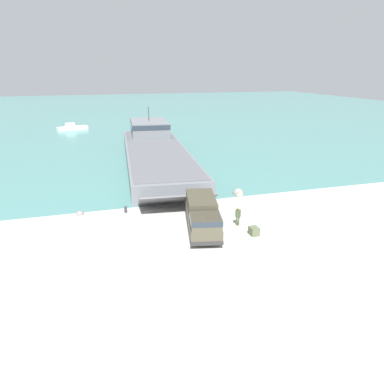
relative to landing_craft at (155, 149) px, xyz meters
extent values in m
plane|color=#B7B5AD|center=(-0.77, -26.66, -1.68)|extent=(240.00, 240.00, 0.00)
cube|color=#477F7A|center=(-0.77, 69.53, -1.68)|extent=(240.00, 180.00, 0.01)
cube|color=slate|center=(-0.28, -2.80, -0.63)|extent=(12.36, 36.71, 2.12)
cube|color=#56565B|center=(-0.28, -2.80, 0.47)|extent=(11.51, 35.21, 0.08)
cube|color=slate|center=(0.96, 9.60, 1.74)|extent=(7.14, 10.65, 2.62)
cube|color=#28333D|center=(0.96, 9.60, 2.51)|extent=(7.33, 10.77, 0.79)
cylinder|color=#3F3F42|center=(0.96, 9.60, 4.26)|extent=(0.16, 0.16, 2.40)
cube|color=#56565B|center=(-2.26, -22.54, -0.51)|extent=(7.83, 4.46, 2.03)
cube|color=#4C4738|center=(-1.34, -27.83, -0.78)|extent=(4.12, 7.86, 1.07)
cube|color=#4C4738|center=(-1.88, -30.24, 0.19)|extent=(2.89, 3.01, 0.87)
cube|color=#28333D|center=(-1.88, -30.24, 0.41)|extent=(2.97, 3.05, 0.43)
cube|color=#413C2E|center=(-1.07, -26.59, 0.37)|extent=(3.42, 5.16, 1.23)
cube|color=#2D2D2D|center=(-2.15, -31.40, -1.17)|extent=(2.58, 0.80, 0.32)
cylinder|color=black|center=(-0.79, -30.33, -1.12)|extent=(0.57, 1.18, 1.14)
cylinder|color=black|center=(-2.91, -29.86, -1.12)|extent=(0.57, 1.18, 1.14)
cylinder|color=black|center=(0.10, -26.34, -1.12)|extent=(0.57, 1.18, 1.14)
cylinder|color=black|center=(-2.02, -25.86, -1.12)|extent=(0.57, 1.18, 1.14)
cylinder|color=black|center=(0.34, -25.26, -1.12)|extent=(0.57, 1.18, 1.14)
cylinder|color=black|center=(-1.77, -24.79, -1.12)|extent=(0.57, 1.18, 1.14)
cylinder|color=#475638|center=(2.08, -27.84, -1.26)|extent=(0.14, 0.14, 0.85)
cylinder|color=#475638|center=(1.95, -27.72, -1.26)|extent=(0.14, 0.14, 0.85)
cube|color=#475638|center=(2.02, -27.78, -0.49)|extent=(0.49, 0.48, 0.68)
sphere|color=tan|center=(2.02, -27.78, -0.04)|extent=(0.23, 0.23, 0.23)
cube|color=white|center=(-12.44, 34.73, -1.31)|extent=(7.05, 3.56, 0.76)
cube|color=silver|center=(-12.94, 34.60, -0.51)|extent=(2.31, 1.78, 0.83)
cylinder|color=#333338|center=(-7.25, -21.69, -1.45)|extent=(0.28, 0.28, 0.47)
sphere|color=#333338|center=(-7.25, -21.69, -1.13)|extent=(0.32, 0.32, 0.32)
cube|color=#566042|center=(2.54, -30.04, -1.33)|extent=(0.73, 0.87, 0.71)
sphere|color=gray|center=(5.64, -19.52, -1.68)|extent=(1.26, 1.26, 1.26)
sphere|color=gray|center=(5.45, -20.34, -1.68)|extent=(0.97, 0.97, 0.97)
sphere|color=gray|center=(-11.56, -20.96, -1.68)|extent=(0.77, 0.77, 0.77)
camera|label=1|loc=(-10.84, -56.36, 11.75)|focal=35.00mm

